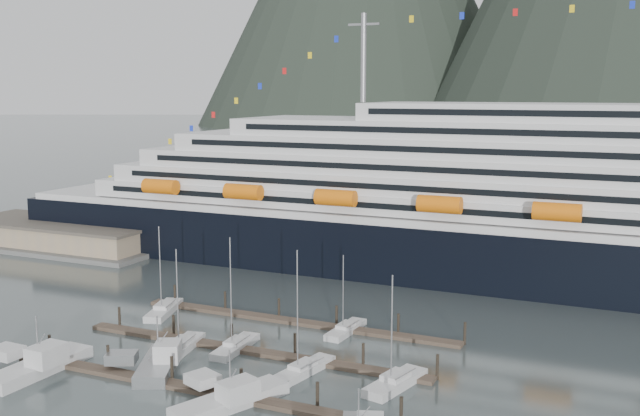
% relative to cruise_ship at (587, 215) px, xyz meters
% --- Properties ---
extents(ground, '(1600.00, 1600.00, 0.00)m').
position_rel_cruise_ship_xyz_m(ground, '(-30.03, -54.94, -12.04)').
color(ground, '#495557').
rests_on(ground, ground).
extents(cruise_ship, '(210.00, 30.40, 50.30)m').
position_rel_cruise_ship_xyz_m(cruise_ship, '(0.00, 0.00, 0.00)').
color(cruise_ship, black).
rests_on(cruise_ship, ground).
extents(warehouse, '(46.00, 20.00, 5.80)m').
position_rel_cruise_ship_xyz_m(warehouse, '(-102.03, -12.94, -9.79)').
color(warehouse, '#595956').
rests_on(warehouse, ground).
extents(dock_near, '(48.18, 2.28, 3.20)m').
position_rel_cruise_ship_xyz_m(dock_near, '(-34.95, -64.89, -11.73)').
color(dock_near, '#47392E').
rests_on(dock_near, ground).
extents(dock_mid, '(48.18, 2.28, 3.20)m').
position_rel_cruise_ship_xyz_m(dock_mid, '(-34.95, -51.89, -11.73)').
color(dock_mid, '#47392E').
rests_on(dock_mid, ground).
extents(dock_far, '(48.18, 2.28, 3.20)m').
position_rel_cruise_ship_xyz_m(dock_far, '(-34.95, -38.89, -11.73)').
color(dock_far, '#47392E').
rests_on(dock_far, ground).
extents(sailboat_b, '(2.97, 9.47, 15.11)m').
position_rel_cruise_ship_xyz_m(sailboat_b, '(-36.92, -51.87, -11.61)').
color(sailboat_b, silver).
rests_on(sailboat_b, ground).
extents(sailboat_c, '(4.24, 9.61, 13.65)m').
position_rel_cruise_ship_xyz_m(sailboat_c, '(-43.06, -54.67, -11.62)').
color(sailboat_c, silver).
rests_on(sailboat_c, ground).
extents(sailboat_d, '(4.15, 10.40, 15.25)m').
position_rel_cruise_ship_xyz_m(sailboat_d, '(-25.66, -55.59, -11.62)').
color(sailboat_d, silver).
rests_on(sailboat_d, ground).
extents(sailboat_e, '(5.47, 10.48, 13.65)m').
position_rel_cruise_ship_xyz_m(sailboat_e, '(-54.61, -42.64, -11.62)').
color(sailboat_e, silver).
rests_on(sailboat_e, ground).
extents(sailboat_g, '(2.69, 9.10, 11.29)m').
position_rel_cruise_ship_xyz_m(sailboat_g, '(-26.83, -39.77, -11.65)').
color(sailboat_g, silver).
rests_on(sailboat_g, ground).
extents(sailboat_h, '(4.84, 9.97, 13.42)m').
position_rel_cruise_ship_xyz_m(sailboat_h, '(-14.64, -54.86, -11.61)').
color(sailboat_h, silver).
rests_on(sailboat_h, ground).
extents(trawler_a, '(9.93, 13.78, 7.53)m').
position_rel_cruise_ship_xyz_m(trawler_a, '(-53.90, -67.99, -11.10)').
color(trawler_a, silver).
rests_on(trawler_a, ground).
extents(trawler_b, '(10.03, 11.74, 7.32)m').
position_rel_cruise_ship_xyz_m(trawler_b, '(-41.60, -61.74, -11.11)').
color(trawler_b, '#929497').
rests_on(trawler_b, ground).
extents(trawler_c, '(10.80, 13.54, 6.75)m').
position_rel_cruise_ship_xyz_m(trawler_c, '(-28.72, -66.79, -11.17)').
color(trawler_c, silver).
rests_on(trawler_c, ground).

